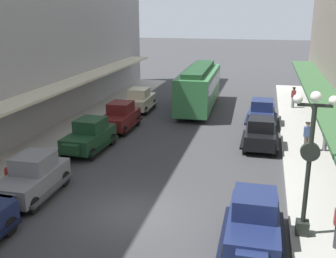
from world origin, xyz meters
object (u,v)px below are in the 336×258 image
parked_car_5 (120,116)px  lamp_post_with_clock (309,159)px  pedestrian_1 (307,136)px  parked_car_7 (261,132)px  pedestrian_0 (293,97)px  parked_car_1 (140,99)px  pedestrian_3 (326,136)px  parked_car_4 (254,220)px  parked_car_2 (89,135)px  parked_car_3 (32,176)px  fire_hydrant (8,176)px  streetcar (199,86)px  parked_car_0 (262,112)px

parked_car_5 → lamp_post_with_clock: (10.95, -11.31, 2.04)m
parked_car_5 → pedestrian_1: size_ratio=2.56×
parked_car_7 → pedestrian_0: 10.55m
parked_car_1 → pedestrian_1: parked_car_1 is taller
pedestrian_3 → parked_car_4: bearing=-109.0°
parked_car_2 → parked_car_3: size_ratio=1.01×
parked_car_3 → pedestrian_0: parked_car_3 is taller
parked_car_1 → lamp_post_with_clock: bearing=-56.1°
parked_car_1 → parked_car_5: 5.39m
parked_car_3 → parked_car_4: bearing=-10.1°
parked_car_7 → lamp_post_with_clock: bearing=-80.3°
fire_hydrant → parked_car_2: bearing=74.2°
fire_hydrant → pedestrian_1: (13.62, 7.90, 0.45)m
parked_car_3 → parked_car_4: same height
lamp_post_with_clock → pedestrian_0: lamp_post_with_clock is taller
parked_car_7 → parked_car_4: bearing=-90.1°
parked_car_3 → streetcar: bearing=76.0°
parked_car_2 → lamp_post_with_clock: 13.29m
parked_car_4 → parked_car_7: bearing=89.9°
parked_car_7 → streetcar: (-5.08, 8.60, 0.96)m
pedestrian_0 → pedestrian_1: bearing=-89.2°
parked_car_1 → fire_hydrant: parked_car_1 is taller
parked_car_4 → parked_car_1: bearing=118.5°
streetcar → pedestrian_0: bearing=12.7°
parked_car_5 → streetcar: bearing=59.0°
pedestrian_3 → fire_hydrant: bearing=-150.8°
parked_car_2 → pedestrian_3: 13.36m
parked_car_0 → parked_car_5: size_ratio=1.01×
pedestrian_3 → pedestrian_1: bearing=-163.5°
streetcar → parked_car_2: bearing=-111.2°
parked_car_0 → pedestrian_3: size_ratio=2.57×
parked_car_0 → parked_car_3: size_ratio=1.00×
streetcar → parked_car_0: bearing=-34.9°
parked_car_5 → parked_car_2: bearing=-92.9°
parked_car_1 → pedestrian_0: (11.95, 3.29, 0.07)m
streetcar → fire_hydrant: (-6.01, -16.96, -1.34)m
parked_car_1 → parked_car_2: size_ratio=0.99×
parked_car_0 → parked_car_4: size_ratio=1.01×
parked_car_7 → fire_hydrant: parked_car_7 is taller
parked_car_5 → parked_car_1: bearing=92.9°
parked_car_5 → pedestrian_0: bearing=36.6°
lamp_post_with_clock → parked_car_4: bearing=-152.0°
parked_car_4 → parked_car_3: bearing=169.9°
fire_hydrant → parked_car_5: bearing=79.8°
parked_car_4 → streetcar: streetcar is taller
parked_car_0 → parked_car_3: bearing=-124.0°
parked_car_4 → pedestrian_3: bearing=71.0°
parked_car_1 → streetcar: (4.49, 1.62, 0.96)m
parked_car_0 → parked_car_2: same height
parked_car_2 → pedestrian_0: (11.90, 13.11, 0.07)m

